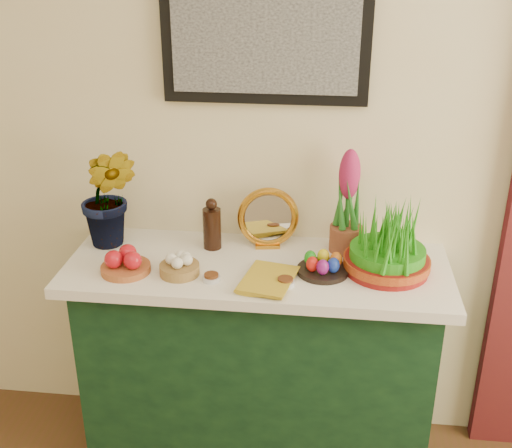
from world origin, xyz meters
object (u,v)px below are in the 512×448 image
Objects in this scene: hyacinth_green at (107,181)px; mirror at (268,218)px; wheatgrass_sabzeh at (388,243)px; sideboard at (257,367)px; book at (245,275)px.

hyacinth_green is 2.20× the size of mirror.
mirror is at bearing 8.81° from hyacinth_green.
wheatgrass_sabzeh is (1.04, -0.10, -0.15)m from hyacinth_green.
book is (-0.03, -0.12, 0.48)m from sideboard.
wheatgrass_sabzeh is at bearing -2.52° from hyacinth_green.
hyacinth_green is 1.72× the size of wheatgrass_sabzeh.
wheatgrass_sabzeh is at bearing 25.15° from book.
wheatgrass_sabzeh reaches higher than mirror.
wheatgrass_sabzeh is (0.44, -0.16, -0.00)m from mirror.
hyacinth_green reaches higher than wheatgrass_sabzeh.
mirror is at bearing 160.13° from wheatgrass_sabzeh.
wheatgrass_sabzeh reaches higher than sideboard.
sideboard is 0.60m from mirror.
hyacinth_green reaches higher than sideboard.
book is 0.73× the size of wheatgrass_sabzeh.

